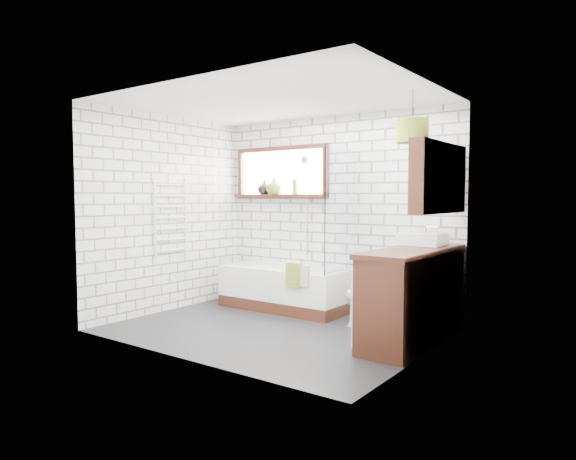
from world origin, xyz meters
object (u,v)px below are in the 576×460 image
Objects in this scene: bathtub at (285,288)px; basin at (423,239)px; toilet at (370,299)px; pendant at (412,131)px; vanity at (413,295)px.

basin is (1.89, -0.09, 0.74)m from bathtub.
pendant is at bearing 80.31° from toilet.
vanity reaches higher than toilet.
bathtub is 1.42m from toilet.
bathtub is 1.02× the size of vanity.
basin reaches higher than vanity.
bathtub is 2.45× the size of toilet.
pendant is at bearing -81.38° from basin.
basin is 1.20m from pendant.
bathtub is 2.03m from basin.
pendant is at bearing -82.46° from vanity.
basin is 1.46× the size of pendant.
toilet is (-0.57, 0.15, -0.13)m from vanity.
pendant reaches higher than toilet.
toilet is 1.87m from pendant.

